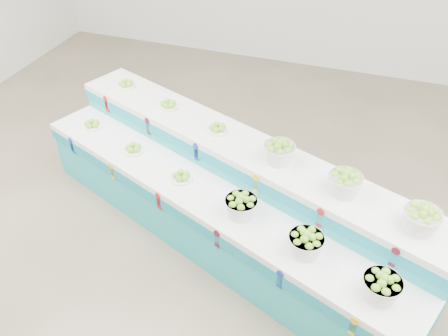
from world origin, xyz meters
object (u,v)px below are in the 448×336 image
Objects in this scene: display_stand at (224,195)px; basket_upper_right at (421,219)px; plate_upper_mid at (168,104)px; basket_lower_left at (241,206)px.

basket_upper_right is (1.78, -0.41, 0.62)m from display_stand.
plate_upper_mid reaches higher than display_stand.
plate_upper_mid is (-1.19, 1.07, 0.24)m from basket_lower_left.
display_stand is 0.61m from basket_lower_left.
display_stand reaches higher than basket_lower_left.
display_stand is at bearing -36.31° from plate_upper_mid.
plate_upper_mid is 0.72× the size of basket_upper_right.
plate_upper_mid reaches higher than basket_lower_left.
basket_lower_left is 1.50m from basket_upper_right.
basket_upper_right reaches higher than basket_lower_left.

